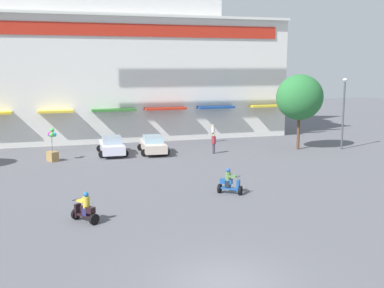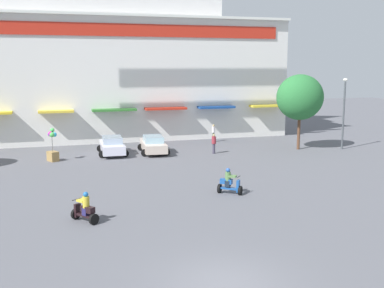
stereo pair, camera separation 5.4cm
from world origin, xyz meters
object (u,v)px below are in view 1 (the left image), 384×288
scooter_rider_1 (230,183)px  streetlamp_near (344,108)px  scooter_rider_3 (85,210)px  plaza_tree_1 (300,97)px  pedestrian_0 (213,132)px  pedestrian_1 (214,142)px  parked_car_0 (112,145)px  balloon_vendor_cart (52,148)px  parked_car_1 (153,144)px

scooter_rider_1 → streetlamp_near: bearing=36.4°
scooter_rider_3 → scooter_rider_1: bearing=17.9°
plaza_tree_1 → scooter_rider_1: (-10.96, -11.84, -3.90)m
scooter_rider_1 → plaza_tree_1: bearing=47.2°
plaza_tree_1 → pedestrian_0: 9.00m
pedestrian_0 → streetlamp_near: bearing=-36.0°
scooter_rider_3 → pedestrian_1: size_ratio=0.90×
scooter_rider_3 → pedestrian_0: 24.42m
parked_car_0 → scooter_rider_1: bearing=-70.6°
parked_car_0 → balloon_vendor_cart: balloon_vendor_cart is taller
parked_car_1 → plaza_tree_1: bearing=-8.2°
plaza_tree_1 → parked_car_0: 16.47m
parked_car_1 → balloon_vendor_cart: size_ratio=1.78×
scooter_rider_3 → balloon_vendor_cart: 15.29m
streetlamp_near → parked_car_0: bearing=170.7°
pedestrian_1 → plaza_tree_1: bearing=-1.4°
scooter_rider_1 → pedestrian_0: size_ratio=0.89×
parked_car_1 → pedestrian_0: pedestrian_0 is taller
scooter_rider_1 → streetlamp_near: (14.67, 10.82, 3.01)m
parked_car_1 → pedestrian_1: bearing=-18.7°
scooter_rider_1 → pedestrian_1: pedestrian_1 is taller
plaza_tree_1 → parked_car_1: plaza_tree_1 is taller
plaza_tree_1 → scooter_rider_1: size_ratio=4.33×
scooter_rider_1 → parked_car_0: bearing=109.4°
scooter_rider_3 → streetlamp_near: streetlamp_near is taller
scooter_rider_1 → scooter_rider_3: 8.68m
scooter_rider_3 → balloon_vendor_cart: (-1.36, 15.23, 0.39)m
plaza_tree_1 → parked_car_0: (-15.88, 2.17, -3.78)m
plaza_tree_1 → streetlamp_near: (3.71, -1.02, -0.89)m
parked_car_1 → scooter_rider_3: size_ratio=3.04×
pedestrian_1 → streetlamp_near: bearing=-6.0°
plaza_tree_1 → streetlamp_near: plaza_tree_1 is taller
plaza_tree_1 → scooter_rider_3: (-19.22, -14.51, -3.93)m
parked_car_1 → pedestrian_1: pedestrian_1 is taller
pedestrian_0 → balloon_vendor_cart: size_ratio=0.67×
scooter_rider_3 → pedestrian_1: pedestrian_1 is taller
parked_car_1 → scooter_rider_1: 13.73m
pedestrian_0 → streetlamp_near: streetlamp_near is taller
plaza_tree_1 → parked_car_1: 13.21m
parked_car_1 → scooter_rider_1: bearing=-83.5°
plaza_tree_1 → pedestrian_1: (-7.74, 0.18, -3.60)m
pedestrian_0 → pedestrian_1: (-1.94, -5.71, -0.05)m
scooter_rider_3 → pedestrian_0: pedestrian_0 is taller
plaza_tree_1 → pedestrian_1: plaza_tree_1 is taller
scooter_rider_1 → pedestrian_0: (5.16, 17.74, 0.35)m
plaza_tree_1 → pedestrian_1: bearing=178.6°
parked_car_0 → pedestrian_0: (10.08, 3.72, 0.23)m
parked_car_1 → pedestrian_0: (6.72, 4.10, 0.24)m
pedestrian_0 → parked_car_1: bearing=-148.6°
plaza_tree_1 → scooter_rider_1: bearing=-132.8°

